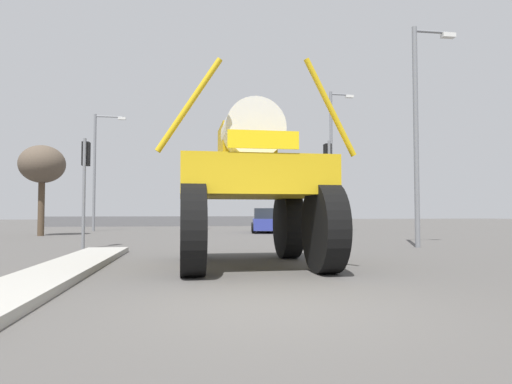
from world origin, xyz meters
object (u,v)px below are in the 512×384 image
(traffic_signal_near_right, at_px, (328,169))
(streetlight_near_right, at_px, (419,125))
(oversize_sprayer, at_px, (249,187))
(traffic_signal_far_left, at_px, (199,193))
(bare_tree_left, at_px, (42,165))
(sedan_ahead, at_px, (267,221))
(traffic_signal_far_right, at_px, (294,198))
(traffic_signal_near_left, at_px, (85,168))
(streetlight_far_right, at_px, (333,155))
(streetlight_far_left, at_px, (97,165))

(traffic_signal_near_right, distance_m, streetlight_near_right, 3.65)
(oversize_sprayer, bearing_deg, traffic_signal_far_left, 0.70)
(bare_tree_left, bearing_deg, sedan_ahead, 10.35)
(traffic_signal_far_right, bearing_deg, streetlight_near_right, -87.63)
(traffic_signal_near_left, xyz_separation_m, streetlight_far_right, (12.37, 10.55, 2.02))
(traffic_signal_far_left, relative_size, streetlight_near_right, 0.45)
(traffic_signal_near_right, distance_m, traffic_signal_far_left, 16.89)
(streetlight_far_left, bearing_deg, traffic_signal_far_left, 9.34)
(streetlight_far_left, bearing_deg, traffic_signal_near_right, -52.79)
(streetlight_near_right, height_order, streetlight_far_left, streetlight_near_right)
(traffic_signal_far_left, xyz_separation_m, traffic_signal_far_right, (6.97, 0.01, -0.32))
(streetlight_near_right, relative_size, streetlight_far_left, 1.02)
(oversize_sprayer, xyz_separation_m, streetlight_near_right, (6.84, 4.62, 2.59))
(streetlight_near_right, bearing_deg, bare_tree_left, 147.45)
(traffic_signal_near_left, height_order, traffic_signal_far_left, traffic_signal_near_left)
(traffic_signal_far_left, bearing_deg, sedan_ahead, -48.39)
(sedan_ahead, distance_m, bare_tree_left, 13.28)
(bare_tree_left, bearing_deg, streetlight_far_left, 74.09)
(traffic_signal_near_left, distance_m, streetlight_far_left, 15.44)
(sedan_ahead, xyz_separation_m, traffic_signal_near_right, (0.44, -11.58, 2.18))
(traffic_signal_far_left, bearing_deg, bare_tree_left, -140.75)
(oversize_sprayer, xyz_separation_m, streetlight_far_left, (-7.74, 20.85, 2.57))
(oversize_sprayer, xyz_separation_m, bare_tree_left, (-9.41, 14.99, 1.94))
(streetlight_near_right, height_order, streetlight_far_right, streetlight_far_right)
(oversize_sprayer, relative_size, traffic_signal_far_left, 1.42)
(bare_tree_left, bearing_deg, streetlight_far_right, 4.42)
(bare_tree_left, bearing_deg, oversize_sprayer, -57.88)
(streetlight_far_left, bearing_deg, traffic_signal_far_right, 4.70)
(traffic_signal_far_left, relative_size, traffic_signal_far_right, 1.13)
(traffic_signal_near_left, distance_m, streetlight_near_right, 12.06)
(streetlight_far_right, xyz_separation_m, bare_tree_left, (-16.72, -1.29, -1.01))
(streetlight_far_right, bearing_deg, traffic_signal_far_left, 145.09)
(bare_tree_left, bearing_deg, streetlight_near_right, -32.55)
(traffic_signal_far_left, height_order, bare_tree_left, bare_tree_left)
(traffic_signal_near_right, bearing_deg, traffic_signal_near_left, 179.99)
(traffic_signal_far_left, bearing_deg, traffic_signal_near_right, -74.22)
(traffic_signal_far_left, distance_m, streetlight_near_right, 19.08)
(traffic_signal_far_left, height_order, streetlight_far_left, streetlight_far_left)
(sedan_ahead, xyz_separation_m, traffic_signal_near_left, (-8.35, -11.58, 2.09))
(oversize_sprayer, relative_size, sedan_ahead, 1.22)
(sedan_ahead, bearing_deg, traffic_signal_near_left, 150.97)
(traffic_signal_near_left, bearing_deg, traffic_signal_far_right, 55.49)
(traffic_signal_far_right, height_order, streetlight_near_right, streetlight_near_right)
(bare_tree_left, bearing_deg, traffic_signal_near_right, -35.15)
(traffic_signal_far_right, bearing_deg, oversize_sprayer, -105.55)
(streetlight_far_left, bearing_deg, sedan_ahead, -17.78)
(streetlight_far_right, bearing_deg, streetlight_near_right, -92.33)
(traffic_signal_far_right, bearing_deg, traffic_signal_far_left, -179.94)
(traffic_signal_near_left, relative_size, streetlight_far_right, 0.44)
(streetlight_near_right, distance_m, streetlight_far_right, 11.68)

